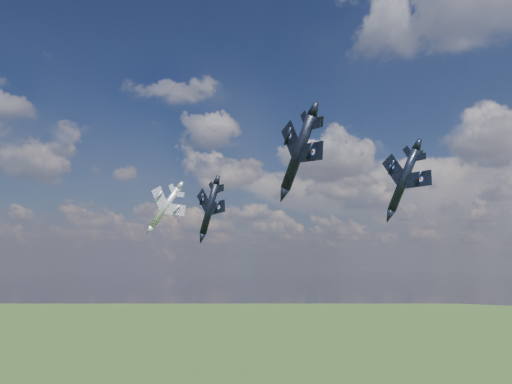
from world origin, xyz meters
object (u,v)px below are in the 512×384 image
Objects in this scene: jet_lead_navy at (209,209)px; jet_high_navy at (404,180)px; jet_left_silver at (165,207)px; jet_right_navy at (299,152)px.

jet_lead_navy is 0.88× the size of jet_high_navy.
jet_lead_navy is 25.52m from jet_left_silver.
jet_left_silver is at bearing 170.85° from jet_right_navy.
jet_right_navy is at bearing -50.14° from jet_left_silver.
jet_lead_navy is at bearing 167.74° from jet_right_navy.
jet_lead_navy is 1.05× the size of jet_right_navy.
jet_lead_navy is 0.90× the size of jet_left_silver.
jet_high_navy is at bearing 108.20° from jet_right_navy.
jet_high_navy is (32.05, 12.94, 3.60)m from jet_lead_navy.
jet_high_navy reaches higher than jet_lead_navy.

